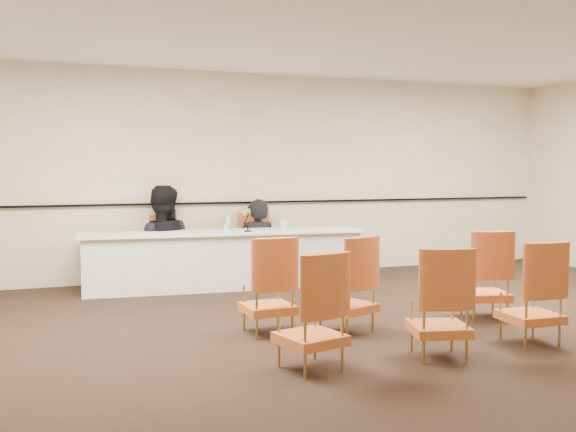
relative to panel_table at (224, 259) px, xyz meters
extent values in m
plane|color=black|center=(0.79, -3.20, -0.38)|extent=(10.00, 10.00, 0.00)
plane|color=white|center=(0.79, -3.20, 2.62)|extent=(10.00, 10.00, 0.00)
cube|color=beige|center=(0.79, 0.80, 1.12)|extent=(10.00, 0.04, 3.00)
cube|color=black|center=(0.79, 0.76, 0.72)|extent=(9.80, 0.04, 0.03)
imported|color=black|center=(0.63, 0.50, -0.04)|extent=(0.65, 0.46, 1.65)
imported|color=black|center=(-0.73, 0.63, 0.04)|extent=(1.08, 0.93, 1.91)
cube|color=white|center=(0.31, -0.11, 0.38)|extent=(0.34, 0.28, 0.00)
cylinder|color=silver|center=(0.02, -0.05, 0.43)|extent=(0.08, 0.08, 0.10)
cylinder|color=white|center=(0.81, -0.16, 0.45)|extent=(0.10, 0.10, 0.15)
camera|label=1|loc=(-2.19, -8.34, 1.21)|focal=40.00mm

